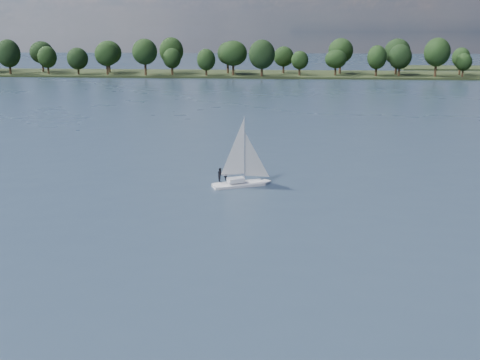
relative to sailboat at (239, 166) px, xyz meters
name	(u,v)px	position (x,y,z in m)	size (l,w,h in m)	color
ground	(312,115)	(11.23, 57.21, -2.40)	(700.00, 700.00, 0.00)	#233342
far_shore	(299,75)	(11.23, 169.21, -2.40)	(660.00, 40.00, 1.50)	black
sailboat	(239,166)	(0.00, 0.00, 0.00)	(6.71, 4.36, 8.61)	silver
treeline	(306,56)	(13.81, 164.90, 5.77)	(562.44, 73.97, 18.73)	black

